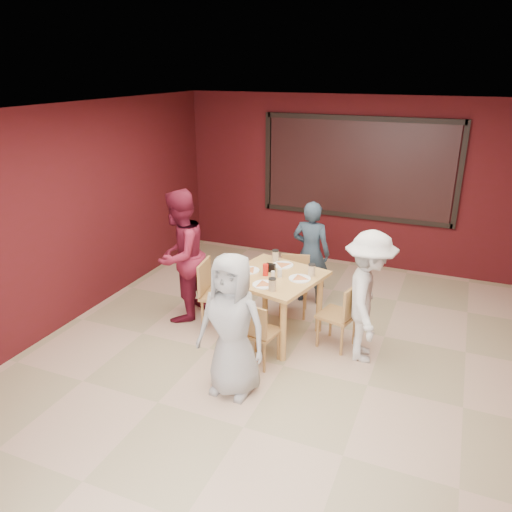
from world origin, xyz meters
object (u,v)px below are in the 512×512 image
at_px(diner_front, 232,326).
at_px(diner_left, 180,256).
at_px(dining_table, 274,283).
at_px(chair_left, 214,290).
at_px(chair_front, 257,330).
at_px(chair_back, 294,281).
at_px(chair_right, 343,312).
at_px(diner_back, 311,253).
at_px(diner_right, 368,297).

distance_m(diner_front, diner_left, 1.83).
bearing_deg(dining_table, chair_left, -175.92).
distance_m(chair_front, chair_back, 1.42).
distance_m(chair_back, chair_right, 1.07).
bearing_deg(chair_back, diner_left, -152.26).
bearing_deg(chair_left, diner_left, 173.55).
bearing_deg(chair_back, diner_front, -90.31).
relative_size(dining_table, chair_right, 1.52).
distance_m(dining_table, chair_front, 0.76).
relative_size(chair_front, diner_back, 0.53).
height_order(chair_front, diner_front, diner_front).
bearing_deg(chair_front, diner_right, 30.22).
xyz_separation_m(chair_back, chair_right, (0.83, -0.67, 0.01)).
distance_m(chair_right, diner_back, 1.34).
bearing_deg(chair_front, chair_left, 143.45).
bearing_deg(chair_front, chair_back, 91.47).
bearing_deg(diner_front, diner_right, 48.00).
xyz_separation_m(chair_left, diner_right, (1.97, -0.01, 0.27)).
distance_m(chair_right, diner_front, 1.56).
xyz_separation_m(chair_right, diner_left, (-2.18, -0.04, 0.41)).
height_order(diner_left, diner_right, diner_left).
height_order(chair_back, chair_right, chair_right).
xyz_separation_m(chair_right, diner_back, (-0.73, 1.08, 0.28)).
bearing_deg(chair_right, diner_left, -179.03).
bearing_deg(chair_front, chair_right, 43.10).
height_order(chair_front, diner_right, diner_right).
height_order(chair_back, diner_back, diner_back).
bearing_deg(diner_front, diner_left, 139.23).
xyz_separation_m(dining_table, diner_right, (1.16, -0.07, 0.05)).
distance_m(chair_left, diner_left, 0.64).
bearing_deg(diner_front, chair_back, 91.83).
height_order(chair_right, diner_front, diner_front).
relative_size(diner_front, diner_right, 0.99).
distance_m(chair_left, diner_front, 1.47).
xyz_separation_m(diner_left, diner_right, (2.48, -0.07, -0.11)).
bearing_deg(chair_front, dining_table, 95.72).
bearing_deg(diner_left, dining_table, 90.10).
relative_size(chair_back, chair_right, 0.97).
bearing_deg(diner_front, dining_table, 93.24).
bearing_deg(diner_back, chair_front, 89.42).
distance_m(dining_table, diner_back, 1.13).
distance_m(dining_table, chair_back, 0.76).
bearing_deg(diner_back, chair_back, 77.52).
bearing_deg(chair_back, chair_front, -88.53).
height_order(chair_front, chair_left, chair_left).
bearing_deg(chair_left, dining_table, 4.08).
height_order(diner_front, diner_back, diner_front).
xyz_separation_m(chair_front, diner_left, (-1.39, 0.71, 0.43)).
height_order(chair_left, diner_left, diner_left).
xyz_separation_m(diner_front, diner_left, (-1.34, 1.25, 0.11)).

